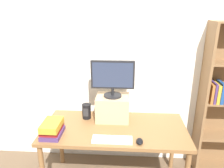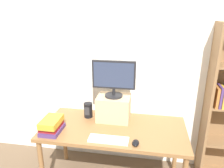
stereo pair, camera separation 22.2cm
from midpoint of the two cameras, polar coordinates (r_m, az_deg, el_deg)
name	(u,v)px [view 1 (the left image)]	position (r m, az deg, el deg)	size (l,w,h in m)	color
back_wall	(117,62)	(2.61, -1.04, 5.69)	(7.00, 0.08, 2.60)	silver
desk	(115,133)	(2.38, -2.04, -12.78)	(1.50, 0.72, 0.73)	olive
riser_box	(113,108)	(2.44, -2.44, -6.26)	(0.36, 0.28, 0.27)	tan
computer_monitor	(113,77)	(2.31, -2.57, 1.67)	(0.46, 0.19, 0.40)	black
keyboard	(112,140)	(2.12, -3.05, -14.39)	(0.38, 0.12, 0.02)	silver
computer_mouse	(140,141)	(2.09, 4.14, -14.79)	(0.06, 0.10, 0.04)	black
book_stack	(52,129)	(2.28, -18.19, -11.06)	(0.19, 0.27, 0.15)	#4C336B
desk_speaker	(87,111)	(2.51, -9.21, -7.10)	(0.10, 0.10, 0.17)	black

